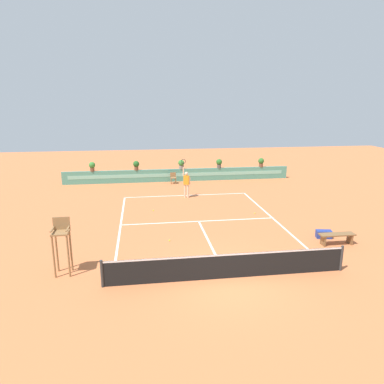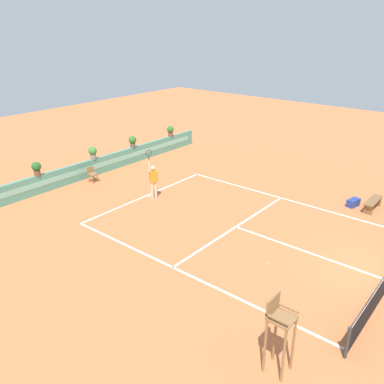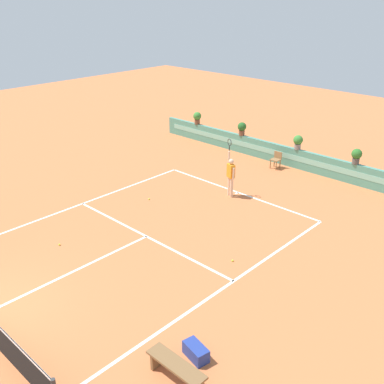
# 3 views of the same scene
# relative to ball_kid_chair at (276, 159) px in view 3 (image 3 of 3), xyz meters

# --- Properties ---
(ground_plane) EXTENTS (60.00, 60.00, 0.00)m
(ground_plane) POSITION_rel_ball_kid_chair_xyz_m (0.52, -9.66, -0.48)
(ground_plane) COLOR #C66B3D
(court_lines) EXTENTS (8.32, 11.94, 0.01)m
(court_lines) POSITION_rel_ball_kid_chair_xyz_m (0.52, -8.94, -0.47)
(court_lines) COLOR white
(court_lines) RESTS_ON ground
(back_wall_barrier) EXTENTS (18.00, 0.21, 1.00)m
(back_wall_barrier) POSITION_rel_ball_kid_chair_xyz_m (0.52, 0.73, 0.02)
(back_wall_barrier) COLOR #4C8E7A
(back_wall_barrier) RESTS_ON ground
(ball_kid_chair) EXTENTS (0.44, 0.44, 0.85)m
(ball_kid_chair) POSITION_rel_ball_kid_chair_xyz_m (0.00, 0.00, 0.00)
(ball_kid_chair) COLOR olive
(ball_kid_chair) RESTS_ON ground
(bench_courtside) EXTENTS (1.60, 0.44, 0.51)m
(bench_courtside) POSITION_rel_ball_kid_chair_xyz_m (6.12, -13.27, -0.10)
(bench_courtside) COLOR brown
(bench_courtside) RESTS_ON ground
(gear_bag) EXTENTS (0.76, 0.49, 0.36)m
(gear_bag) POSITION_rel_ball_kid_chair_xyz_m (5.96, -12.43, -0.30)
(gear_bag) COLOR navy
(gear_bag) RESTS_ON ground
(tennis_player) EXTENTS (0.59, 0.33, 2.58)m
(tennis_player) POSITION_rel_ball_kid_chair_xyz_m (0.48, -4.32, 0.57)
(tennis_player) COLOR beige
(tennis_player) RESTS_ON ground
(tennis_ball_near_baseline) EXTENTS (0.07, 0.07, 0.07)m
(tennis_ball_near_baseline) POSITION_rel_ball_kid_chair_xyz_m (-1.26, -11.82, -0.44)
(tennis_ball_near_baseline) COLOR #CCE033
(tennis_ball_near_baseline) RESTS_ON ground
(tennis_ball_mid_court) EXTENTS (0.07, 0.07, 0.07)m
(tennis_ball_mid_court) POSITION_rel_ball_kid_chair_xyz_m (-1.83, -7.04, -0.44)
(tennis_ball_mid_court) COLOR #CCE033
(tennis_ball_mid_court) RESTS_ON ground
(tennis_ball_by_sideline) EXTENTS (0.07, 0.07, 0.07)m
(tennis_ball_by_sideline) POSITION_rel_ball_kid_chair_xyz_m (3.89, -8.39, -0.44)
(tennis_ball_by_sideline) COLOR #CCE033
(tennis_ball_by_sideline) RESTS_ON ground
(potted_plant_centre) EXTENTS (0.48, 0.48, 0.72)m
(potted_plant_centre) POSITION_rel_ball_kid_chair_xyz_m (0.72, 0.73, 0.93)
(potted_plant_centre) COLOR gray
(potted_plant_centre) RESTS_ON back_wall_barrier
(potted_plant_far_left) EXTENTS (0.48, 0.48, 0.72)m
(potted_plant_far_left) POSITION_rel_ball_kid_chair_xyz_m (-6.17, 0.73, 0.93)
(potted_plant_far_left) COLOR brown
(potted_plant_far_left) RESTS_ON back_wall_barrier
(potted_plant_left) EXTENTS (0.48, 0.48, 0.72)m
(potted_plant_left) POSITION_rel_ball_kid_chair_xyz_m (-2.82, 0.73, 0.93)
(potted_plant_left) COLOR brown
(potted_plant_left) RESTS_ON back_wall_barrier
(potted_plant_right) EXTENTS (0.48, 0.48, 0.72)m
(potted_plant_right) POSITION_rel_ball_kid_chair_xyz_m (3.79, 0.73, 0.93)
(potted_plant_right) COLOR #514C47
(potted_plant_right) RESTS_ON back_wall_barrier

